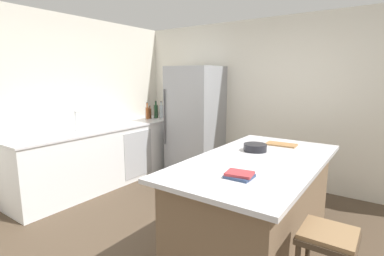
% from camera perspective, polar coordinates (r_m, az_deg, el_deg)
% --- Properties ---
extents(ground_plane, '(7.20, 7.20, 0.00)m').
position_cam_1_polar(ground_plane, '(3.26, -0.56, -21.33)').
color(ground_plane, '#4C3D2D').
extents(wall_rear, '(6.00, 0.10, 2.60)m').
position_cam_1_polar(wall_rear, '(4.81, 15.29, 4.96)').
color(wall_rear, silver).
rests_on(wall_rear, ground_plane).
extents(wall_left, '(0.10, 6.00, 2.60)m').
position_cam_1_polar(wall_left, '(4.67, -25.89, 4.18)').
color(wall_left, silver).
rests_on(wall_left, ground_plane).
extents(counter_run_left, '(0.69, 2.98, 0.92)m').
position_cam_1_polar(counter_run_left, '(4.84, -16.43, -5.13)').
color(counter_run_left, white).
rests_on(counter_run_left, ground_plane).
extents(kitchen_island, '(1.11, 2.12, 0.91)m').
position_cam_1_polar(kitchen_island, '(3.03, 12.61, -14.22)').
color(kitchen_island, '#7A6047').
rests_on(kitchen_island, ground_plane).
extents(refrigerator, '(0.82, 0.77, 1.87)m').
position_cam_1_polar(refrigerator, '(5.02, 0.66, 1.33)').
color(refrigerator, '#93969B').
rests_on(refrigerator, ground_plane).
extents(bar_stool, '(0.36, 0.36, 0.69)m').
position_cam_1_polar(bar_stool, '(2.28, 25.14, -20.80)').
color(bar_stool, '#473828').
rests_on(bar_stool, ground_plane).
extents(sink_faucet, '(0.15, 0.05, 0.30)m').
position_cam_1_polar(sink_faucet, '(4.49, -21.90, 1.44)').
color(sink_faucet, silver).
rests_on(sink_faucet, counter_run_left).
extents(hot_sauce_bottle, '(0.05, 0.05, 0.24)m').
position_cam_1_polar(hot_sauce_bottle, '(5.71, -6.13, 3.17)').
color(hot_sauce_bottle, red).
rests_on(hot_sauce_bottle, counter_run_left).
extents(soda_bottle, '(0.07, 0.07, 0.31)m').
position_cam_1_polar(soda_bottle, '(5.57, -6.08, 3.36)').
color(soda_bottle, silver).
rests_on(soda_bottle, counter_run_left).
extents(wine_bottle, '(0.07, 0.07, 0.33)m').
position_cam_1_polar(wine_bottle, '(5.54, -7.13, 3.34)').
color(wine_bottle, '#19381E').
rests_on(wine_bottle, counter_run_left).
extents(syrup_bottle, '(0.06, 0.06, 0.24)m').
position_cam_1_polar(syrup_bottle, '(5.52, -8.33, 2.91)').
color(syrup_bottle, '#5B3319').
rests_on(syrup_bottle, counter_run_left).
extents(vinegar_bottle, '(0.06, 0.06, 0.31)m').
position_cam_1_polar(vinegar_bottle, '(5.43, -8.83, 3.03)').
color(vinegar_bottle, '#994C23').
rests_on(vinegar_bottle, counter_run_left).
extents(cookbook_stack, '(0.23, 0.19, 0.04)m').
position_cam_1_polar(cookbook_stack, '(2.33, 9.36, -9.14)').
color(cookbook_stack, '#334770').
rests_on(cookbook_stack, kitchen_island).
extents(mixing_bowl, '(0.25, 0.25, 0.08)m').
position_cam_1_polar(mixing_bowl, '(3.17, 12.35, -3.77)').
color(mixing_bowl, black).
rests_on(mixing_bowl, kitchen_island).
extents(cutting_board, '(0.35, 0.20, 0.02)m').
position_cam_1_polar(cutting_board, '(3.52, 17.20, -3.11)').
color(cutting_board, '#9E7042').
rests_on(cutting_board, kitchen_island).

